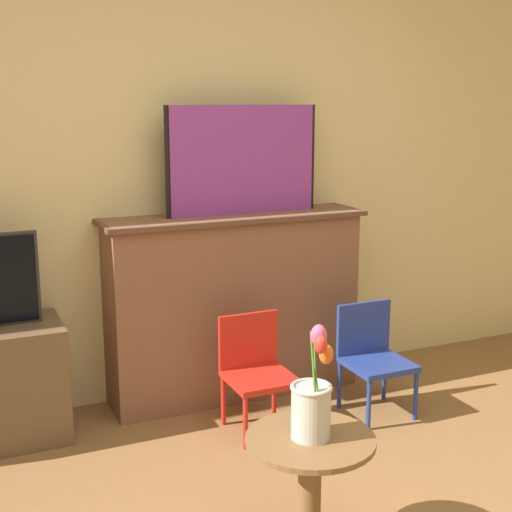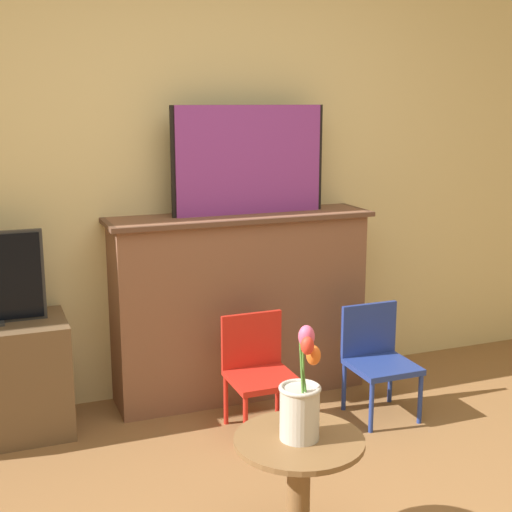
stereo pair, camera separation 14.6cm
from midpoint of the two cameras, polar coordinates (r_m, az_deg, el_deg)
wall_back at (r=3.89m, az=-5.21°, el=8.34°), size 8.00×0.06×2.70m
fireplace_mantel at (r=3.94m, az=-0.23°, el=-3.79°), size 1.45×0.37×1.02m
painting at (r=3.82m, az=0.57°, el=7.68°), size 0.86×0.03×0.58m
chair_red at (r=3.59m, az=1.36°, el=-8.87°), size 0.32×0.32×0.57m
chair_blue at (r=3.81m, az=10.76°, el=-7.80°), size 0.32×0.32×0.57m
side_table at (r=2.62m, az=5.10°, el=-17.56°), size 0.45×0.45×0.48m
vase_tulips at (r=2.48m, az=5.32°, el=-11.67°), size 0.15×0.20×0.42m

